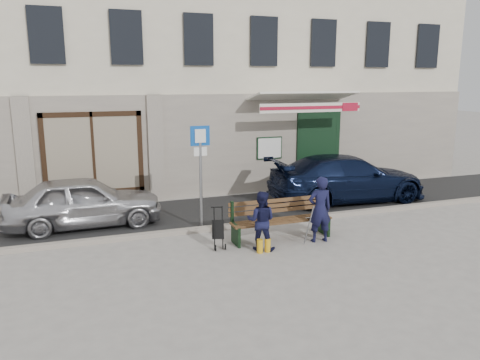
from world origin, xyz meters
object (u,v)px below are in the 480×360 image
car_navy (347,178)px  parking_sign (201,161)px  woman (261,221)px  stroller (218,230)px  car_silver (84,202)px  man (320,209)px  bench (279,220)px

car_navy → parking_sign: 5.15m
woman → stroller: 0.98m
car_silver → woman: 4.67m
car_navy → man: bearing=141.7°
car_silver → woman: size_ratio=2.91×
car_navy → bench: bearing=129.6°
bench → woman: 0.83m
stroller → parking_sign: bearing=105.2°
parking_sign → stroller: size_ratio=2.83×
parking_sign → bench: 2.37m
woman → stroller: bearing=4.4°
man → stroller: bearing=-4.4°
bench → man: 0.96m
man → woman: 1.45m
man → stroller: (-2.30, 0.38, -0.36)m
parking_sign → man: (2.30, -1.78, -0.95)m
car_silver → parking_sign: (2.72, -1.19, 1.06)m
car_navy → bench: 4.26m
bench → man: man is taller
car_navy → man: man is taller
car_navy → woman: (-4.06, -3.03, -0.05)m
parking_sign → bench: size_ratio=1.07×
man → stroller: size_ratio=1.68×
woman → stroller: woman is taller
car_navy → parking_sign: parking_sign is taller
man → car_navy: bearing=-126.0°
woman → car_silver: bearing=-10.0°
parking_sign → stroller: bearing=-91.6°
parking_sign → woman: size_ratio=1.96×
parking_sign → woman: bearing=-66.5°
car_navy → woman: bearing=129.5°
man → bench: bearing=-24.3°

